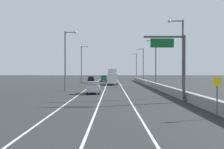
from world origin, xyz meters
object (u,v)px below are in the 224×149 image
Objects in this scene: lamp_post_left_far at (82,62)px; car_gray_2 at (113,80)px; lamp_post_right_fifth at (136,65)px; car_green_3 at (104,78)px; lamp_post_right_second at (181,53)px; car_black_1 at (91,80)px; lamp_post_right_third at (155,60)px; lamp_post_left_near at (0,36)px; overhead_sign_gantry at (177,60)px; box_truck at (112,78)px; speed_advisory_sign at (217,94)px; lamp_post_left_mid at (67,57)px; car_silver_0 at (93,88)px; lamp_post_right_fourth at (142,63)px.

car_gray_2 is at bearing 29.26° from lamp_post_left_far.
car_green_3 is (-11.88, -15.12, -4.90)m from lamp_post_right_fifth.
car_black_1 is at bearing 108.93° from lamp_post_right_second.
lamp_post_left_near is at bearing -112.59° from lamp_post_right_third.
box_truck is at bearing 100.34° from overhead_sign_gantry.
speed_advisory_sign is at bearing -92.17° from lamp_post_right_third.
lamp_post_left_mid reaches higher than car_green_3.
car_black_1 is at bearing 173.14° from car_gray_2.
car_silver_0 is (4.94, 23.39, -4.98)m from lamp_post_left_near.
box_truck is at bearing -60.15° from car_black_1.
car_black_1 is at bearing 119.85° from box_truck.
lamp_post_right_second is at bearing -90.32° from lamp_post_right_third.
lamp_post_left_mid is (-16.97, -59.82, 0.00)m from lamp_post_right_fifth.
lamp_post_left_mid is at bearing 89.91° from lamp_post_left_near.
lamp_post_right_second is 1.00× the size of lamp_post_right_fifth.
lamp_post_left_far is (-17.31, -31.61, 0.00)m from lamp_post_right_fifth.
lamp_post_right_third is 47.01m from lamp_post_right_fifth.
box_truck is (6.22, -10.84, 0.86)m from car_black_1.
car_green_3 reaches higher than car_gray_2.
lamp_post_right_fourth is at bearing -90.05° from lamp_post_right_fifth.
lamp_post_left_near is 2.20× the size of car_silver_0.
speed_advisory_sign is at bearing -94.82° from lamp_post_right_second.
lamp_post_right_second is 2.20× the size of car_silver_0.
lamp_post_right_second reaches higher than car_gray_2.
lamp_post_right_second is 56.86m from car_green_3.
car_green_3 is at bearing 72.64° from car_black_1.
lamp_post_right_third is 2.53× the size of car_black_1.
lamp_post_left_near is 28.21m from lamp_post_left_mid.
lamp_post_right_fifth is (0.02, 23.51, 0.00)m from lamp_post_right_fourth.
car_silver_0 is at bearing -124.53° from lamp_post_right_third.
car_silver_0 is (-11.99, 5.89, -4.98)m from lamp_post_right_second.
car_gray_2 is (-8.93, 20.12, -4.91)m from lamp_post_right_third.
car_silver_0 is at bearing -85.19° from car_black_1.
lamp_post_left_far reaches higher than overhead_sign_gantry.
lamp_post_right_fourth is at bearing 20.90° from car_gray_2.
lamp_post_left_far is (-0.29, 56.42, 0.00)m from lamp_post_left_near.
lamp_post_right_fourth reaches higher than speed_advisory_sign.
box_truck is at bearing 81.19° from lamp_post_left_near.
car_black_1 is at bearing -170.32° from lamp_post_right_fourth.
car_green_3 is at bearing 104.29° from car_gray_2.
lamp_post_right_second is at bearing -26.14° from car_silver_0.
overhead_sign_gantry is at bearing -47.65° from lamp_post_left_mid.
car_silver_0 is at bearing 153.86° from lamp_post_right_second.
speed_advisory_sign is 0.66× the size of car_green_3.
car_black_1 is 0.51× the size of box_truck.
lamp_post_left_mid is (-15.50, 27.08, 4.15)m from speed_advisory_sign.
speed_advisory_sign is at bearing -87.60° from overhead_sign_gantry.
lamp_post_left_mid is (-17.02, -12.81, 0.00)m from lamp_post_right_third.
lamp_post_left_far is 2.29× the size of car_green_3.
speed_advisory_sign is 0.73× the size of car_black_1.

